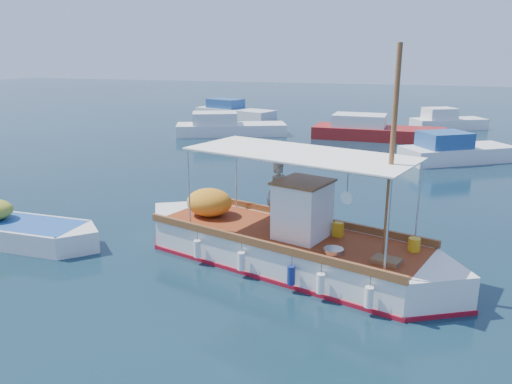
% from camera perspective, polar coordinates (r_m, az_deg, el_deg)
% --- Properties ---
extents(ground, '(160.00, 160.00, 0.00)m').
position_cam_1_polar(ground, '(14.47, 5.10, -7.10)').
color(ground, black).
rests_on(ground, ground).
extents(fishing_caique, '(9.43, 4.59, 6.00)m').
position_cam_1_polar(fishing_caique, '(13.68, 3.22, -6.05)').
color(fishing_caique, white).
rests_on(fishing_caique, ground).
extents(dinghy, '(5.93, 1.68, 1.45)m').
position_cam_1_polar(dinghy, '(16.93, -25.90, -4.15)').
color(dinghy, white).
rests_on(dinghy, ground).
extents(bg_boat_nw, '(7.83, 5.14, 1.80)m').
position_cam_1_polar(bg_boat_nw, '(34.93, -3.25, 7.30)').
color(bg_boat_nw, silver).
rests_on(bg_boat_nw, ground).
extents(bg_boat_n, '(8.50, 2.87, 1.80)m').
position_cam_1_polar(bg_boat_n, '(34.26, 13.35, 6.74)').
color(bg_boat_n, maroon).
rests_on(bg_boat_n, ground).
extents(bg_boat_ne, '(6.14, 5.07, 1.80)m').
position_cam_1_polar(bg_boat_ne, '(28.36, 21.74, 4.23)').
color(bg_boat_ne, silver).
rests_on(bg_boat_ne, ground).
extents(bg_boat_far_w, '(7.69, 4.58, 1.80)m').
position_cam_1_polar(bg_boat_far_w, '(44.41, -2.64, 9.11)').
color(bg_boat_far_w, silver).
rests_on(bg_boat_far_w, ground).
extents(bg_boat_far_n, '(5.66, 4.26, 1.80)m').
position_cam_1_polar(bg_boat_far_n, '(40.26, 20.94, 7.41)').
color(bg_boat_far_n, silver).
rests_on(bg_boat_far_n, ground).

